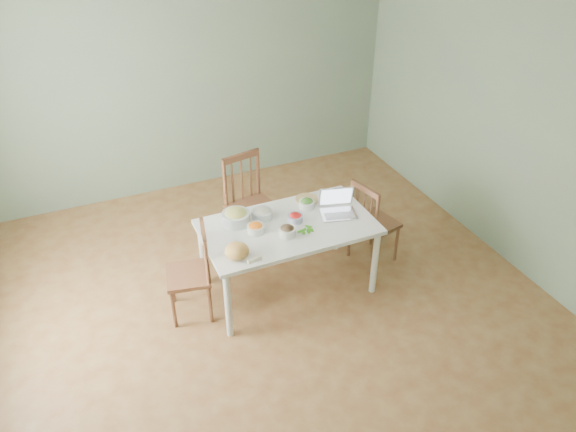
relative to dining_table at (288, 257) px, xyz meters
name	(u,v)px	position (x,y,z in m)	size (l,w,h in m)	color
floor	(271,303)	(-0.24, -0.15, -0.37)	(5.00, 5.00, 0.00)	brown
ceiling	(264,4)	(-0.24, -0.15, 2.33)	(5.00, 5.00, 0.00)	white
wall_back	(188,80)	(-0.24, 2.35, 0.98)	(5.00, 0.00, 2.70)	slate
wall_front	(470,424)	(-0.24, -2.65, 0.98)	(5.00, 0.00, 2.70)	slate
wall_right	(510,127)	(2.26, -0.15, 0.98)	(0.00, 5.00, 2.70)	slate
dining_table	(288,257)	(0.00, 0.00, 0.00)	(1.56, 0.88, 0.73)	white
chair_far	(253,206)	(-0.07, 0.74, 0.15)	(0.46, 0.44, 1.04)	#4C2511
chair_left	(188,273)	(-0.95, 0.04, 0.08)	(0.40, 0.38, 0.90)	#4C2511
chair_right	(375,221)	(0.99, 0.08, 0.10)	(0.41, 0.39, 0.92)	#4C2511
bread_boule	(237,251)	(-0.58, -0.26, 0.43)	(0.20, 0.20, 0.13)	gold
butter_stick	(254,260)	(-0.46, -0.37, 0.38)	(0.12, 0.04, 0.03)	white
bowl_squash	(236,216)	(-0.42, 0.22, 0.44)	(0.26, 0.26, 0.15)	tan
bowl_carrot	(256,228)	(-0.31, 0.02, 0.41)	(0.16, 0.16, 0.09)	orange
bowl_onion	(262,213)	(-0.17, 0.20, 0.42)	(0.19, 0.19, 0.10)	silver
bowl_mushroom	(287,231)	(-0.07, -0.15, 0.42)	(0.15, 0.15, 0.10)	black
bowl_redpep	(295,218)	(0.09, 0.03, 0.41)	(0.14, 0.14, 0.08)	#BF000B
bowl_broccoli	(307,203)	(0.28, 0.20, 0.41)	(0.15, 0.15, 0.09)	#265316
flatbread	(307,199)	(0.34, 0.32, 0.38)	(0.22, 0.22, 0.02)	tan
basil_bunch	(305,229)	(0.11, -0.13, 0.38)	(0.18, 0.18, 0.02)	#307819
laptop	(339,205)	(0.50, -0.03, 0.48)	(0.32, 0.27, 0.22)	silver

